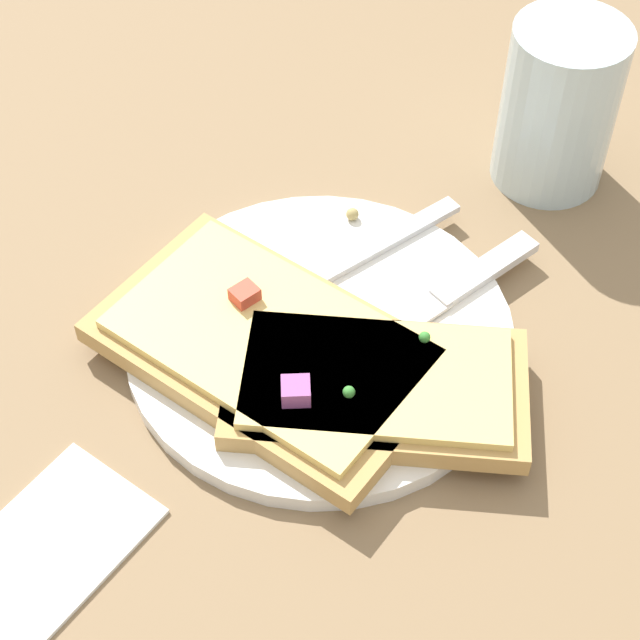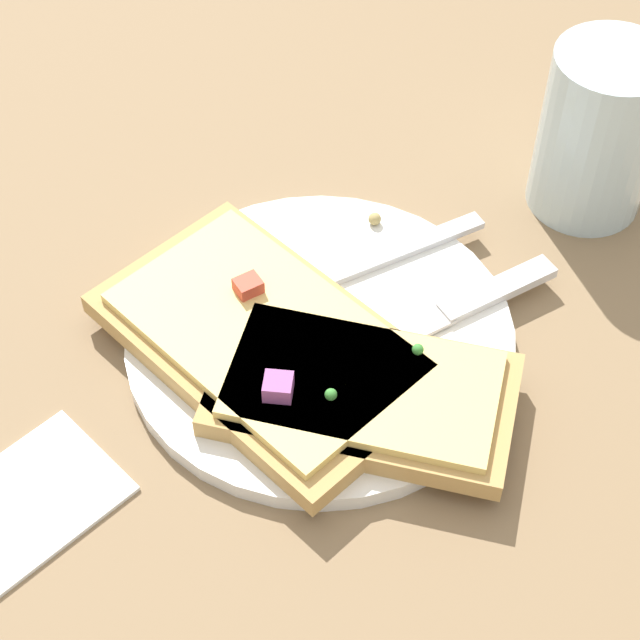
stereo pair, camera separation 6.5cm
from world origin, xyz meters
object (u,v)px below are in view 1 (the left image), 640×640
Objects in this scene: pizza_slice_corner at (376,386)px; plate at (320,337)px; knife at (427,308)px; drinking_glass at (559,106)px; napkin at (40,555)px; pizza_slice_main at (270,346)px; fork at (306,285)px.

plate is at bearing -51.08° from pizza_slice_corner.
pizza_slice_corner reaches higher than knife.
drinking_glass is 0.44m from napkin.
pizza_slice_main is at bearing -6.56° from napkin.
knife reaches higher than plate.
napkin is at bearing 33.79° from pizza_slice_corner.
pizza_slice_main is 1.71× the size of drinking_glass.
knife is 1.82× the size of drinking_glass.
pizza_slice_main reaches higher than knife.
fork is 1.78× the size of napkin.
pizza_slice_corner is 0.21m from napkin.
pizza_slice_corner reaches higher than plate.
fork is 0.09m from pizza_slice_corner.
fork reaches higher than napkin.
fork is 1.01× the size of knife.
plate is 0.21m from napkin.
pizza_slice_main is (-0.09, 0.06, 0.01)m from knife.
napkin is (-0.17, 0.02, -0.02)m from pizza_slice_main.
knife reaches higher than fork.
drinking_glass reaches higher than fork.
fork is 0.06m from pizza_slice_main.
knife is at bearing -16.35° from napkin.
pizza_slice_corner is (-0.04, -0.08, 0.01)m from fork.
pizza_slice_main is 0.18m from napkin.
pizza_slice_corner is (-0.07, -0.01, 0.01)m from knife.
drinking_glass is at bearing 178.98° from fork.
pizza_slice_main is 0.07m from pizza_slice_corner.
drinking_glass is (0.24, 0.02, 0.04)m from pizza_slice_corner.
knife is 0.18m from drinking_glass.
fork is (0.02, 0.03, 0.01)m from plate.
napkin is (-0.43, 0.07, -0.06)m from drinking_glass.
drinking_glass is (0.26, -0.05, 0.04)m from pizza_slice_main.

